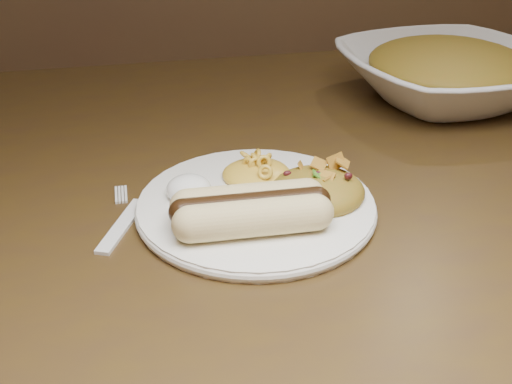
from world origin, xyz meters
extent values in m
cube|color=#3C2A0E|center=(0.00, 0.00, 0.73)|extent=(1.60, 0.90, 0.04)
cylinder|color=white|center=(-0.02, -0.09, 0.76)|extent=(0.33, 0.33, 0.01)
cylinder|color=#FFE69B|center=(-0.04, -0.16, 0.78)|extent=(0.12, 0.04, 0.04)
cylinder|color=#FFE69B|center=(-0.04, -0.12, 0.78)|extent=(0.12, 0.04, 0.04)
cylinder|color=#402510|center=(-0.04, -0.14, 0.78)|extent=(0.13, 0.03, 0.03)
ellipsoid|color=gold|center=(-0.01, -0.04, 0.78)|extent=(0.09, 0.08, 0.03)
ellipsoid|color=white|center=(-0.09, -0.07, 0.78)|extent=(0.06, 0.06, 0.03)
ellipsoid|color=#C55114|center=(0.04, -0.10, 0.78)|extent=(0.10, 0.10, 0.04)
cube|color=silver|center=(-0.16, -0.10, 0.75)|extent=(0.08, 0.15, 0.00)
imported|color=white|center=(0.33, 0.17, 0.79)|extent=(0.34, 0.34, 0.08)
ellipsoid|color=#C55114|center=(0.33, 0.17, 0.80)|extent=(0.31, 0.31, 0.06)
camera|label=1|loc=(-0.14, -0.62, 1.08)|focal=42.00mm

